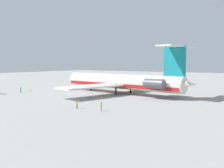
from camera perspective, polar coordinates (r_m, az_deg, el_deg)
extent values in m
plane|color=gray|center=(82.14, 4.11, -1.21)|extent=(314.37, 314.37, 0.00)
cylinder|color=silver|center=(70.40, 1.80, 0.57)|extent=(38.37, 9.09, 4.07)
cone|color=silver|center=(83.79, -8.34, 1.20)|extent=(4.72, 4.44, 3.91)
cone|color=silver|center=(60.14, 16.00, 0.01)|extent=(6.34, 4.22, 3.46)
cube|color=#B2191E|center=(70.48, 1.80, -0.17)|extent=(37.54, 9.06, 0.90)
cube|color=silver|center=(63.32, -4.85, -0.56)|extent=(10.17, 17.98, 0.41)
cube|color=silver|center=(79.33, 6.15, 0.51)|extent=(6.84, 17.14, 0.41)
cylinder|color=#515156|center=(60.09, 9.53, 0.07)|extent=(5.36, 3.01, 2.36)
cube|color=silver|center=(60.69, 9.88, 0.11)|extent=(3.20, 1.69, 0.49)
cylinder|color=#515156|center=(65.74, 12.53, 0.43)|extent=(5.36, 3.01, 2.36)
cube|color=silver|center=(65.12, 12.23, 0.39)|extent=(3.20, 1.69, 0.49)
cube|color=teal|center=(61.08, 13.95, 5.08)|extent=(5.52, 1.13, 7.21)
cube|color=silver|center=(58.11, 12.90, 8.40)|extent=(4.57, 6.39, 0.28)
cube|color=silver|center=(63.92, 15.70, 8.00)|extent=(4.57, 6.39, 0.28)
cylinder|color=black|center=(78.45, -4.80, -0.36)|extent=(0.45, 0.45, 3.09)
cylinder|color=black|center=(67.26, 0.87, -1.21)|extent=(0.45, 0.45, 3.09)
cylinder|color=black|center=(72.33, 4.21, -0.80)|extent=(0.45, 0.45, 3.09)
cylinder|color=black|center=(77.75, -19.85, -1.52)|extent=(0.10, 0.10, 0.81)
cylinder|color=black|center=(77.83, -19.94, -1.52)|extent=(0.10, 0.10, 0.81)
cylinder|color=gray|center=(77.72, -19.91, -0.99)|extent=(0.27, 0.27, 0.64)
sphere|color=#DBB28E|center=(77.68, -19.92, -0.66)|extent=(0.25, 0.25, 0.25)
cylinder|color=gray|center=(77.61, -19.80, -0.97)|extent=(0.07, 0.07, 0.54)
cylinder|color=gray|center=(77.82, -20.02, -0.96)|extent=(0.07, 0.07, 0.54)
cylinder|color=black|center=(44.95, -2.45, -5.69)|extent=(0.10, 0.10, 0.79)
cylinder|color=black|center=(45.09, -2.46, -5.66)|extent=(0.10, 0.10, 0.79)
cylinder|color=orange|center=(44.90, -2.46, -4.79)|extent=(0.27, 0.27, 0.63)
sphere|color=brown|center=(44.83, -2.46, -4.23)|extent=(0.25, 0.25, 0.25)
cylinder|color=orange|center=(44.72, -2.45, -4.78)|extent=(0.07, 0.07, 0.53)
cylinder|color=orange|center=(45.06, -2.47, -4.71)|extent=(0.07, 0.07, 0.53)
cylinder|color=black|center=(97.86, 0.09, 0.00)|extent=(0.10, 0.10, 0.79)
cylinder|color=black|center=(98.00, 0.10, 0.01)|extent=(0.10, 0.10, 0.79)
cylinder|color=gray|center=(97.88, 0.09, 0.41)|extent=(0.26, 0.26, 0.62)
sphere|color=#DBB28E|center=(97.84, 0.09, 0.67)|extent=(0.25, 0.25, 0.25)
cylinder|color=gray|center=(97.70, 0.09, 0.42)|extent=(0.07, 0.07, 0.53)
cylinder|color=gray|center=(98.05, 0.10, 0.44)|extent=(0.07, 0.07, 0.53)
cylinder|color=black|center=(48.18, -7.85, -5.03)|extent=(0.10, 0.10, 0.79)
cylinder|color=black|center=(48.07, -7.95, -5.05)|extent=(0.10, 0.10, 0.79)
cylinder|color=yellow|center=(48.01, -7.91, -4.21)|extent=(0.27, 0.27, 0.62)
sphere|color=brown|center=(47.94, -7.91, -3.70)|extent=(0.25, 0.25, 0.25)
cylinder|color=yellow|center=(48.14, -7.78, -4.15)|extent=(0.07, 0.07, 0.53)
cylinder|color=yellow|center=(47.86, -8.03, -4.20)|extent=(0.07, 0.07, 0.53)
cone|color=#EA590F|center=(97.97, -2.68, -0.07)|extent=(0.40, 0.40, 0.55)
cone|color=#EA590F|center=(80.10, -17.88, -1.38)|extent=(0.40, 0.40, 0.55)
cone|color=#EA590F|center=(99.62, -0.80, 0.02)|extent=(0.40, 0.40, 0.55)
cube|color=gold|center=(78.02, 5.07, -1.53)|extent=(100.57, 14.45, 0.01)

